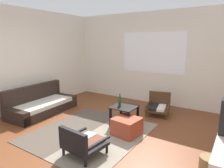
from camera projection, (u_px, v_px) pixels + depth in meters
ground_plane at (88, 142)px, 3.73m from camera, size 7.80×7.80×0.00m
far_wall_with_window at (153, 58)px, 5.96m from camera, size 5.60×0.13×2.70m
side_wall_left at (14, 61)px, 5.13m from camera, size 0.12×6.60×2.70m
area_rug at (90, 132)px, 4.10m from camera, size 2.06×2.30×0.01m
couch at (41, 105)px, 5.26m from camera, size 0.92×1.84×0.71m
coffee_table at (124, 111)px, 4.37m from camera, size 0.52×0.53×0.45m
armchair_by_window at (158, 105)px, 5.13m from camera, size 0.65×0.66×0.55m
armchair_striped_foreground at (82, 142)px, 3.21m from camera, size 0.63×0.63×0.52m
ottoman_orange at (127, 127)px, 3.98m from camera, size 0.53×0.53×0.35m
glass_bottle at (120, 101)px, 4.39m from camera, size 0.06×0.06×0.26m
wicker_basket at (209, 166)px, 2.77m from camera, size 0.26×0.26×0.27m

